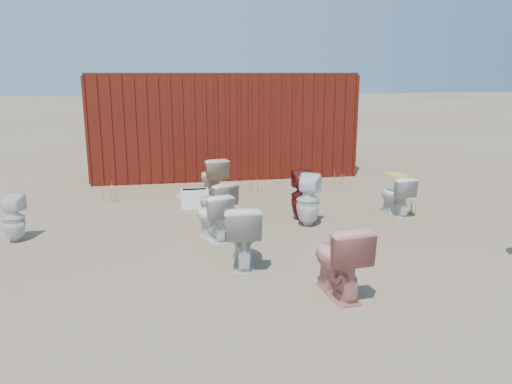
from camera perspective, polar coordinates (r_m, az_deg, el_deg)
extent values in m
plane|color=brown|center=(7.53, 0.84, -5.12)|extent=(100.00, 100.00, 0.00)
cube|color=#50170D|center=(12.33, -3.98, 7.86)|extent=(6.00, 2.40, 2.40)
imported|color=white|center=(7.34, -5.02, -2.76)|extent=(0.61, 0.79, 0.71)
imported|color=tan|center=(5.58, 9.43, -7.56)|extent=(0.55, 0.86, 0.83)
imported|color=silver|center=(6.32, -1.56, -4.89)|extent=(0.54, 0.85, 0.82)
imported|color=#5B110F|center=(8.32, 5.30, -0.44)|extent=(0.43, 0.43, 0.82)
imported|color=silver|center=(8.03, -25.97, -2.74)|extent=(0.35, 0.36, 0.69)
imported|color=beige|center=(7.94, -4.64, -1.36)|extent=(0.71, 0.84, 0.75)
imported|color=#CBB495|center=(9.72, -4.99, 1.61)|extent=(0.61, 0.88, 0.82)
imported|color=silver|center=(8.89, 15.67, -0.39)|extent=(0.49, 0.73, 0.69)
imported|color=white|center=(7.99, 5.98, -0.96)|extent=(0.51, 0.51, 0.84)
ellipsoid|color=gold|center=(8.81, 15.82, 1.88)|extent=(0.35, 0.44, 0.02)
cube|color=white|center=(9.12, -7.03, -0.75)|extent=(0.50, 0.21, 0.35)
ellipsoid|color=beige|center=(10.03, -8.07, -0.44)|extent=(0.50, 0.58, 0.02)
ellipsoid|color=#C2A98D|center=(10.11, -7.36, -0.30)|extent=(0.58, 0.59, 0.02)
cone|color=olive|center=(9.91, -16.41, -0.10)|extent=(0.36, 0.36, 0.34)
cone|color=olive|center=(10.30, -0.21, 0.75)|extent=(0.32, 0.32, 0.26)
cone|color=olive|center=(11.03, 9.59, 1.52)|extent=(0.36, 0.36, 0.30)
cone|color=olive|center=(10.31, -4.90, 0.81)|extent=(0.30, 0.30, 0.30)
cone|color=olive|center=(11.01, 4.60, 1.63)|extent=(0.34, 0.34, 0.30)
cone|color=olive|center=(9.03, 17.12, -1.77)|extent=(0.28, 0.28, 0.24)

